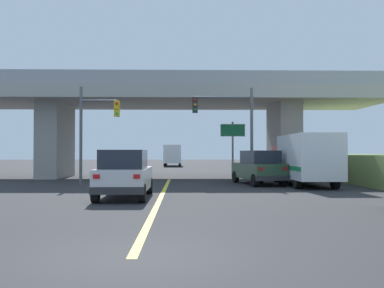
# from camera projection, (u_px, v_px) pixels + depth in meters

# --- Properties ---
(ground) EXTENTS (160.00, 160.00, 0.00)m
(ground) POSITION_uv_depth(u_px,v_px,m) (170.00, 177.00, 33.48)
(ground) COLOR #2B2B2D
(overpass_bridge) EXTENTS (32.07, 8.73, 7.45)m
(overpass_bridge) POSITION_uv_depth(u_px,v_px,m) (170.00, 109.00, 33.57)
(overpass_bridge) COLOR #A8A59E
(overpass_bridge) RESTS_ON ground
(lane_divider_stripe) EXTENTS (0.20, 23.06, 0.01)m
(lane_divider_stripe) POSITION_uv_depth(u_px,v_px,m) (162.00, 195.00, 19.39)
(lane_divider_stripe) COLOR yellow
(lane_divider_stripe) RESTS_ON ground
(suv_lead) EXTENTS (2.03, 4.77, 2.02)m
(suv_lead) POSITION_uv_depth(u_px,v_px,m) (125.00, 174.00, 18.33)
(suv_lead) COLOR silver
(suv_lead) RESTS_ON ground
(suv_crossing) EXTENTS (2.72, 4.97, 2.02)m
(suv_crossing) POSITION_uv_depth(u_px,v_px,m) (259.00, 167.00, 26.03)
(suv_crossing) COLOR #2D4C33
(suv_crossing) RESTS_ON ground
(box_truck) EXTENTS (2.33, 7.59, 2.91)m
(box_truck) POSITION_uv_depth(u_px,v_px,m) (305.00, 159.00, 25.23)
(box_truck) COLOR red
(box_truck) RESTS_ON ground
(traffic_signal_nearside) EXTENTS (3.72, 0.36, 5.87)m
(traffic_signal_nearside) POSITION_uv_depth(u_px,v_px,m) (232.00, 121.00, 26.75)
(traffic_signal_nearside) COLOR #56595E
(traffic_signal_nearside) RESTS_ON ground
(traffic_signal_farside) EXTENTS (2.40, 0.36, 5.85)m
(traffic_signal_farside) POSITION_uv_depth(u_px,v_px,m) (93.00, 124.00, 26.23)
(traffic_signal_farside) COLOR #56595E
(traffic_signal_farside) RESTS_ON ground
(highway_sign) EXTENTS (1.81, 0.17, 4.15)m
(highway_sign) POSITION_uv_depth(u_px,v_px,m) (233.00, 136.00, 32.00)
(highway_sign) COLOR slate
(highway_sign) RESTS_ON ground
(semi_truck_distant) EXTENTS (2.33, 7.21, 2.90)m
(semi_truck_distant) POSITION_uv_depth(u_px,v_px,m) (173.00, 155.00, 60.62)
(semi_truck_distant) COLOR navy
(semi_truck_distant) RESTS_ON ground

